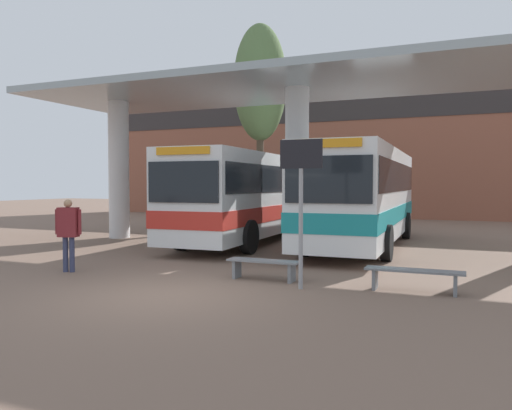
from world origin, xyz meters
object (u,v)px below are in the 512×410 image
(parked_car_street, at_px, (265,203))
(poplar_tree_behind_left, at_px, (260,84))
(transit_bus_center_bay, at_px, (363,193))
(waiting_bench_mid_platform, at_px, (414,275))
(pedestrian_waiting, at_px, (68,228))
(transit_bus_left_bay, at_px, (251,193))
(info_sign_platform, at_px, (301,183))
(waiting_bench_near_pillar, at_px, (264,265))

(parked_car_street, bearing_deg, poplar_tree_behind_left, -69.82)
(transit_bus_center_bay, bearing_deg, parked_car_street, -55.03)
(waiting_bench_mid_platform, xyz_separation_m, parked_car_street, (-10.56, 18.35, 0.65))
(pedestrian_waiting, bearing_deg, waiting_bench_mid_platform, -12.06)
(transit_bus_center_bay, height_order, poplar_tree_behind_left, poplar_tree_behind_left)
(transit_bus_center_bay, bearing_deg, pedestrian_waiting, 53.49)
(transit_bus_center_bay, distance_m, pedestrian_waiting, 9.97)
(waiting_bench_mid_platform, bearing_deg, pedestrian_waiting, -173.58)
(transit_bus_center_bay, relative_size, waiting_bench_mid_platform, 5.58)
(transit_bus_left_bay, bearing_deg, transit_bus_center_bay, -179.22)
(pedestrian_waiting, relative_size, poplar_tree_behind_left, 0.18)
(info_sign_platform, xyz_separation_m, poplar_tree_behind_left, (-6.46, 13.45, 4.99))
(waiting_bench_mid_platform, xyz_separation_m, pedestrian_waiting, (-8.13, -0.91, 0.75))
(info_sign_platform, distance_m, parked_car_street, 20.73)
(pedestrian_waiting, distance_m, poplar_tree_behind_left, 15.08)
(pedestrian_waiting, bearing_deg, transit_bus_center_bay, 36.27)
(waiting_bench_near_pillar, distance_m, waiting_bench_mid_platform, 3.28)
(transit_bus_left_bay, relative_size, info_sign_platform, 3.46)
(waiting_bench_mid_platform, relative_size, parked_car_street, 0.42)
(transit_bus_left_bay, xyz_separation_m, pedestrian_waiting, (-1.53, -7.90, -0.72))
(waiting_bench_mid_platform, relative_size, info_sign_platform, 0.63)
(transit_bus_left_bay, xyz_separation_m, transit_bus_center_bay, (4.21, 0.21, 0.04))
(transit_bus_left_bay, xyz_separation_m, info_sign_platform, (4.40, -7.57, 0.38))
(info_sign_platform, height_order, parked_car_street, info_sign_platform)
(transit_bus_center_bay, xyz_separation_m, info_sign_platform, (0.18, -7.79, 0.34))
(transit_bus_center_bay, relative_size, info_sign_platform, 3.49)
(transit_bus_left_bay, height_order, waiting_bench_near_pillar, transit_bus_left_bay)
(pedestrian_waiting, bearing_deg, parked_car_street, 78.70)
(waiting_bench_mid_platform, xyz_separation_m, info_sign_platform, (-2.21, -0.58, 1.86))
(poplar_tree_behind_left, xyz_separation_m, parked_car_street, (-1.89, 5.48, -6.19))
(waiting_bench_mid_platform, bearing_deg, info_sign_platform, -165.22)
(poplar_tree_behind_left, bearing_deg, waiting_bench_near_pillar, -67.28)
(waiting_bench_near_pillar, height_order, pedestrian_waiting, pedestrian_waiting)
(transit_bus_left_bay, height_order, parked_car_street, transit_bus_left_bay)
(transit_bus_left_bay, relative_size, waiting_bench_near_pillar, 6.39)
(pedestrian_waiting, bearing_deg, poplar_tree_behind_left, 73.74)
(waiting_bench_near_pillar, distance_m, pedestrian_waiting, 5.00)
(transit_bus_left_bay, xyz_separation_m, poplar_tree_behind_left, (-2.06, 5.88, 5.37))
(transit_bus_center_bay, xyz_separation_m, waiting_bench_near_pillar, (-0.88, -7.20, -1.53))
(info_sign_platform, xyz_separation_m, parked_car_street, (-8.35, 18.94, -1.20))
(waiting_bench_near_pillar, xyz_separation_m, parked_car_street, (-7.28, 18.35, 0.66))
(transit_bus_center_bay, distance_m, parked_car_street, 13.85)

